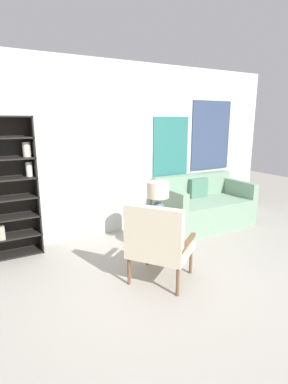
# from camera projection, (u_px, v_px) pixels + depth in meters

# --- Properties ---
(ground_plane) EXTENTS (14.00, 14.00, 0.00)m
(ground_plane) POSITION_uv_depth(u_px,v_px,m) (182.00, 289.00, 3.29)
(ground_plane) COLOR #9E998E
(wall_back) EXTENTS (6.40, 0.08, 2.70)m
(wall_back) POSITION_uv_depth(u_px,v_px,m) (112.00, 150.00, 4.73)
(wall_back) COLOR silver
(wall_back) RESTS_ON ground_plane
(armchair) EXTENTS (0.88, 0.89, 0.94)m
(armchair) POSITION_uv_depth(u_px,v_px,m) (157.00, 241.00, 3.29)
(armchair) COLOR brown
(armchair) RESTS_ON ground_plane
(couch) EXTENTS (1.61, 0.90, 0.87)m
(couch) POSITION_uv_depth(u_px,v_px,m) (203.00, 207.00, 5.27)
(couch) COLOR gray
(couch) RESTS_ON ground_plane
(side_table) EXTENTS (0.49, 0.49, 0.52)m
(side_table) POSITION_uv_depth(u_px,v_px,m) (161.00, 219.00, 4.22)
(side_table) COLOR brown
(side_table) RESTS_ON ground_plane
(table_lamp) EXTENTS (0.31, 0.31, 0.49)m
(table_lamp) POSITION_uv_depth(u_px,v_px,m) (158.00, 195.00, 4.08)
(table_lamp) COLOR slate
(table_lamp) RESTS_ON side_table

